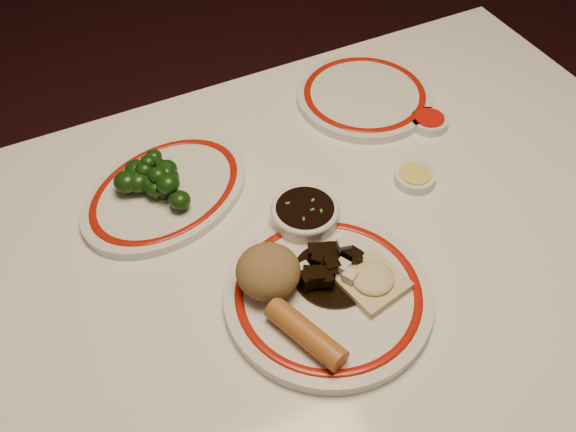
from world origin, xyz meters
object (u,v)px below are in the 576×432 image
at_px(dining_table, 338,292).
at_px(stirfry_heap, 330,269).
at_px(main_plate, 328,296).
at_px(spring_roll, 306,333).
at_px(broccoli_plate, 166,192).
at_px(broccoli_pile, 156,178).
at_px(rice_mound, 268,271).
at_px(soy_bowl, 305,217).
at_px(fried_wonton, 372,281).

distance_m(dining_table, stirfry_heap, 0.13).
distance_m(main_plate, stirfry_heap, 0.04).
xyz_separation_m(spring_roll, broccoli_plate, (-0.07, 0.33, -0.02)).
bearing_deg(broccoli_pile, stirfry_heap, -59.37).
bearing_deg(dining_table, spring_roll, -136.75).
relative_size(dining_table, broccoli_plate, 3.50).
bearing_deg(stirfry_heap, rice_mound, 165.34).
relative_size(stirfry_heap, soy_bowl, 1.15).
distance_m(fried_wonton, stirfry_heap, 0.06).
xyz_separation_m(spring_roll, stirfry_heap, (0.08, 0.08, -0.00)).
bearing_deg(broccoli_plate, broccoli_pile, 154.63).
xyz_separation_m(main_plate, rice_mound, (-0.07, 0.05, 0.04)).
distance_m(stirfry_heap, broccoli_plate, 0.30).
bearing_deg(stirfry_heap, main_plate, -122.80).
xyz_separation_m(dining_table, rice_mound, (-0.12, -0.01, 0.14)).
height_order(stirfry_heap, broccoli_pile, broccoli_pile).
relative_size(broccoli_pile, soy_bowl, 1.35).
height_order(main_plate, soy_bowl, soy_bowl).
height_order(broccoli_plate, soy_bowl, soy_bowl).
relative_size(fried_wonton, stirfry_heap, 0.81).
height_order(dining_table, rice_mound, rice_mound).
bearing_deg(broccoli_pile, main_plate, -64.11).
relative_size(fried_wonton, soy_bowl, 0.94).
relative_size(main_plate, soy_bowl, 3.29).
xyz_separation_m(dining_table, fried_wonton, (0.00, -0.07, 0.12)).
xyz_separation_m(fried_wonton, soy_bowl, (-0.03, 0.15, -0.01)).
relative_size(spring_roll, fried_wonton, 1.25).
distance_m(fried_wonton, soy_bowl, 0.15).
relative_size(main_plate, stirfry_heap, 2.86).
bearing_deg(soy_bowl, stirfry_heap, -98.89).
relative_size(broccoli_plate, broccoli_pile, 2.59).
bearing_deg(spring_roll, rice_mound, 73.31).
relative_size(rice_mound, spring_roll, 0.74).
relative_size(main_plate, spring_roll, 2.81).
bearing_deg(dining_table, rice_mound, -173.87).
bearing_deg(dining_table, stirfry_heap, -139.19).
xyz_separation_m(main_plate, broccoli_plate, (-0.13, 0.28, -0.00)).
bearing_deg(spring_roll, fried_wonton, -3.24).
xyz_separation_m(stirfry_heap, broccoli_plate, (-0.15, 0.26, -0.02)).
relative_size(dining_table, main_plate, 3.71).
bearing_deg(fried_wonton, stirfry_heap, 135.92).
relative_size(rice_mound, broccoli_pile, 0.65).
height_order(fried_wonton, broccoli_plate, fried_wonton).
bearing_deg(soy_bowl, fried_wonton, -80.15).
height_order(spring_roll, soy_bowl, spring_roll).
height_order(rice_mound, stirfry_heap, rice_mound).
relative_size(main_plate, broccoli_pile, 2.44).
height_order(spring_roll, fried_wonton, spring_roll).
relative_size(dining_table, broccoli_pile, 9.06).
distance_m(spring_roll, soy_bowl, 0.20).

